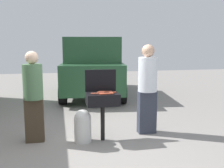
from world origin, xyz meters
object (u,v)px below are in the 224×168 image
at_px(hot_dog_2, 94,94).
at_px(hot_dog_3, 109,93).
at_px(hot_dog_4, 102,94).
at_px(hot_dog_8, 113,92).
at_px(hot_dog_5, 101,92).
at_px(hot_dog_6, 103,94).
at_px(bbq_grill, 103,101).
at_px(hot_dog_7, 108,92).
at_px(hot_dog_1, 110,94).
at_px(person_right, 147,86).
at_px(person_left, 33,93).
at_px(hot_dog_9, 102,93).
at_px(parked_minivan, 93,66).
at_px(hot_dog_0, 102,92).
at_px(propane_tank, 83,125).

xyz_separation_m(hot_dog_2, hot_dog_3, (0.27, -0.03, 0.00)).
xyz_separation_m(hot_dog_4, hot_dog_8, (0.21, 0.09, 0.00)).
bearing_deg(hot_dog_5, hot_dog_6, -80.70).
bearing_deg(bbq_grill, hot_dog_7, 27.51).
height_order(bbq_grill, hot_dog_2, hot_dog_2).
bearing_deg(hot_dog_1, hot_dog_4, 171.47).
relative_size(hot_dog_8, person_right, 0.07).
xyz_separation_m(hot_dog_1, person_left, (-1.37, 0.34, -0.01)).
bearing_deg(hot_dog_1, hot_dog_9, 159.84).
relative_size(hot_dog_4, parked_minivan, 0.03).
xyz_separation_m(bbq_grill, hot_dog_3, (0.11, -0.10, 0.16)).
bearing_deg(bbq_grill, parked_minivan, 84.76).
bearing_deg(hot_dog_9, parked_minivan, 84.59).
bearing_deg(hot_dog_2, hot_dog_6, -28.22).
bearing_deg(hot_dog_7, hot_dog_0, 173.89).
distance_m(bbq_grill, hot_dog_6, 0.22).
bearing_deg(hot_dog_6, hot_dog_9, 101.26).
height_order(hot_dog_3, parked_minivan, parked_minivan).
height_order(hot_dog_5, person_right, person_right).
relative_size(hot_dog_4, person_right, 0.07).
height_order(hot_dog_1, parked_minivan, parked_minivan).
bearing_deg(hot_dog_5, hot_dog_0, 61.94).
relative_size(bbq_grill, hot_dog_3, 7.02).
bearing_deg(hot_dog_6, bbq_grill, 85.89).
bearing_deg(hot_dog_9, propane_tank, 166.49).
xyz_separation_m(hot_dog_5, parked_minivan, (0.45, 4.47, 0.10)).
height_order(hot_dog_0, person_right, person_right).
height_order(hot_dog_0, hot_dog_2, same).
height_order(hot_dog_7, parked_minivan, parked_minivan).
distance_m(hot_dog_4, hot_dog_9, 0.03).
bearing_deg(hot_dog_3, hot_dog_1, -82.51).
distance_m(hot_dog_1, person_left, 1.41).
height_order(bbq_grill, hot_dog_8, hot_dog_8).
height_order(hot_dog_4, hot_dog_9, same).
distance_m(bbq_grill, hot_dog_5, 0.16).
bearing_deg(person_right, hot_dog_7, 12.98).
xyz_separation_m(hot_dog_5, hot_dog_9, (0.01, -0.10, 0.00)).
bearing_deg(hot_dog_6, hot_dog_3, 22.89).
distance_m(hot_dog_5, propane_tank, 0.70).
distance_m(hot_dog_3, hot_dog_4, 0.14).
bearing_deg(bbq_grill, hot_dog_1, -50.42).
relative_size(bbq_grill, hot_dog_8, 7.02).
height_order(bbq_grill, hot_dog_4, hot_dog_4).
height_order(hot_dog_8, person_right, person_right).
relative_size(hot_dog_1, person_right, 0.07).
bearing_deg(hot_dog_6, hot_dog_4, 117.81).
relative_size(hot_dog_0, hot_dog_9, 1.00).
bearing_deg(hot_dog_4, parked_minivan, 84.58).
relative_size(hot_dog_3, person_right, 0.07).
relative_size(bbq_grill, hot_dog_1, 7.02).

